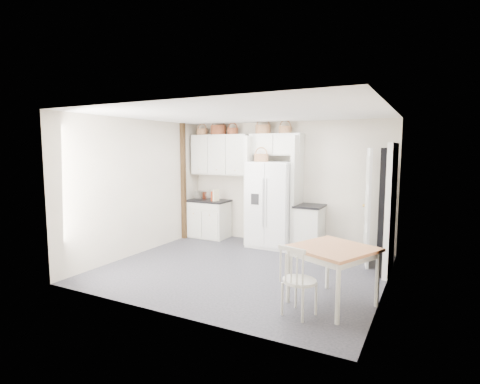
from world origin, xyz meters
The scene contains 28 objects.
floor centered at (0.00, 0.00, 0.00)m, with size 4.50×4.50×0.00m, color black.
ceiling centered at (0.00, 0.00, 2.60)m, with size 4.50×4.50×0.00m, color white.
wall_back centered at (0.00, 2.00, 1.30)m, with size 4.50×4.50×0.00m, color #B7AA9B.
wall_left centered at (-2.25, 0.00, 1.30)m, with size 4.00×4.00×0.00m, color #B7AA9B.
wall_right centered at (2.25, 0.00, 1.30)m, with size 4.00×4.00×0.00m, color #B7AA9B.
refrigerator centered at (-0.15, 1.62, 0.89)m, with size 0.92×0.74×1.77m, color silver.
base_cab_left centered at (-1.76, 1.70, 0.41)m, with size 0.90×0.57×0.83m, color beige.
base_cab_right centered at (0.64, 1.70, 0.44)m, with size 0.50×0.60×0.87m, color beige.
dining_table centered at (1.70, -0.77, 0.39)m, with size 0.93×0.93×0.77m, color #AB6034.
windsor_chair centered at (1.42, -1.27, 0.43)m, with size 0.42×0.39×0.87m, color beige.
counter_left centered at (-1.76, 1.70, 0.85)m, with size 0.93×0.60×0.04m, color black.
counter_right centered at (0.64, 1.70, 0.89)m, with size 0.54×0.64×0.04m, color black.
toaster centered at (-1.91, 1.65, 0.97)m, with size 0.29×0.17×0.20m, color silver.
cookbook_red centered at (-1.57, 1.62, 0.98)m, with size 0.03×0.14×0.22m, color #A42E10.
cookbook_cream centered at (-1.51, 1.62, 1.00)m, with size 0.04×0.18×0.26m, color beige.
basket_upper_a centered at (-2.00, 1.83, 2.42)m, with size 0.26×0.26×0.15m, color brown.
basket_upper_b centered at (-1.56, 1.83, 2.45)m, with size 0.36×0.36×0.21m, color #55321B.
basket_upper_c centered at (-1.19, 1.83, 2.42)m, with size 0.25×0.25×0.14m, color #55321B.
basket_bridge_a centered at (-0.46, 1.83, 2.44)m, with size 0.33×0.33×0.19m, color brown.
basket_bridge_b centered at (0.04, 1.83, 2.43)m, with size 0.27×0.27×0.15m, color brown.
basket_fridge_a centered at (-0.36, 1.52, 1.85)m, with size 0.30×0.30×0.16m, color brown.
upper_cabinet centered at (-1.50, 1.83, 1.90)m, with size 1.40×0.34×0.90m, color beige.
bridge_cabinet centered at (-0.15, 1.83, 2.12)m, with size 1.12×0.34×0.45m, color beige.
fridge_panel_left centered at (-0.66, 1.70, 1.15)m, with size 0.08×0.60×2.30m, color beige.
fridge_panel_right centered at (0.36, 1.70, 1.15)m, with size 0.08×0.60×2.30m, color beige.
trim_post centered at (-2.20, 1.35, 1.30)m, with size 0.09×0.09×2.60m, color black.
doorway_void centered at (2.16, 1.00, 1.02)m, with size 0.18×0.85×2.05m, color black.
door_slab centered at (1.80, 1.33, 1.02)m, with size 0.80×0.04×2.05m, color white.
Camera 1 is at (2.81, -5.51, 2.03)m, focal length 28.00 mm.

